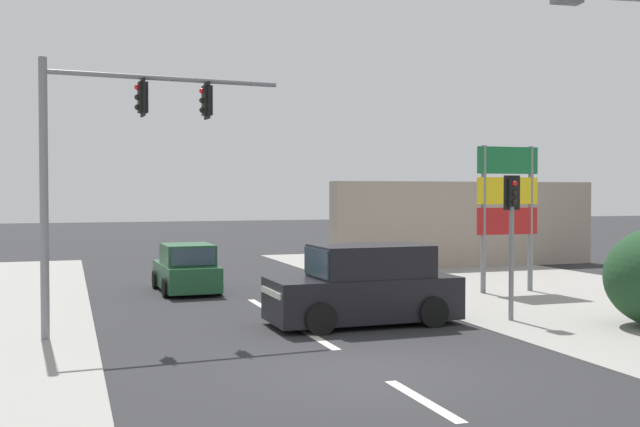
{
  "coord_description": "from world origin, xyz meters",
  "views": [
    {
      "loc": [
        -5.06,
        -12.13,
        3.14
      ],
      "look_at": [
        0.38,
        4.0,
        2.66
      ],
      "focal_mm": 42.0,
      "sensor_mm": 36.0,
      "label": 1
    }
  ],
  "objects_px": {
    "traffic_signal_mast": "(107,147)",
    "hatchback_oncoming_mid": "(186,270)",
    "pedestal_signal_right_kerb": "(512,222)",
    "suv_oncoming_near": "(365,287)",
    "shopping_plaza_sign": "(507,198)"
  },
  "relations": [
    {
      "from": "pedestal_signal_right_kerb",
      "to": "shopping_plaza_sign",
      "type": "xyz_separation_m",
      "value": [
        2.81,
        4.57,
        0.57
      ]
    },
    {
      "from": "pedestal_signal_right_kerb",
      "to": "suv_oncoming_near",
      "type": "height_order",
      "value": "pedestal_signal_right_kerb"
    },
    {
      "from": "traffic_signal_mast",
      "to": "pedestal_signal_right_kerb",
      "type": "xyz_separation_m",
      "value": [
        9.43,
        -1.22,
        -1.73
      ]
    },
    {
      "from": "traffic_signal_mast",
      "to": "hatchback_oncoming_mid",
      "type": "relative_size",
      "value": 1.63
    },
    {
      "from": "traffic_signal_mast",
      "to": "suv_oncoming_near",
      "type": "height_order",
      "value": "traffic_signal_mast"
    },
    {
      "from": "traffic_signal_mast",
      "to": "hatchback_oncoming_mid",
      "type": "distance_m",
      "value": 8.01
    },
    {
      "from": "traffic_signal_mast",
      "to": "pedestal_signal_right_kerb",
      "type": "relative_size",
      "value": 1.69
    },
    {
      "from": "shopping_plaza_sign",
      "to": "suv_oncoming_near",
      "type": "height_order",
      "value": "shopping_plaza_sign"
    },
    {
      "from": "traffic_signal_mast",
      "to": "hatchback_oncoming_mid",
      "type": "height_order",
      "value": "traffic_signal_mast"
    },
    {
      "from": "traffic_signal_mast",
      "to": "pedestal_signal_right_kerb",
      "type": "distance_m",
      "value": 9.66
    },
    {
      "from": "pedestal_signal_right_kerb",
      "to": "hatchback_oncoming_mid",
      "type": "distance_m",
      "value": 10.53
    },
    {
      "from": "pedestal_signal_right_kerb",
      "to": "traffic_signal_mast",
      "type": "bearing_deg",
      "value": 172.6
    },
    {
      "from": "shopping_plaza_sign",
      "to": "traffic_signal_mast",
      "type": "bearing_deg",
      "value": -164.72
    },
    {
      "from": "shopping_plaza_sign",
      "to": "hatchback_oncoming_mid",
      "type": "distance_m",
      "value": 10.35
    },
    {
      "from": "hatchback_oncoming_mid",
      "to": "traffic_signal_mast",
      "type": "bearing_deg",
      "value": -112.07
    }
  ]
}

